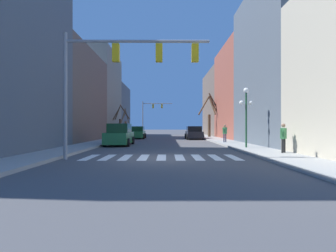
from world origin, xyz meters
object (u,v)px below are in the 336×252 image
object	(u,v)px
traffic_signal_near	(120,65)
street_tree_right_mid	(120,122)
pedestrian_waiting_at_curb	(283,135)
street_tree_left_mid	(210,115)
street_lamp_right_corner	(246,105)
car_driving_away_lane	(137,133)
traffic_signal_far	(151,111)
car_at_intersection	(194,133)
car_parked_right_far	(120,135)
pedestrian_on_left_sidewalk	(225,132)
street_tree_left_far	(125,124)

from	to	relation	value
traffic_signal_near	street_tree_right_mid	distance (m)	22.37
traffic_signal_near	pedestrian_waiting_at_curb	distance (m)	9.20
pedestrian_waiting_at_curb	street_tree_left_mid	size ratio (longest dim) A/B	0.26
street_lamp_right_corner	street_tree_right_mid	xyz separation A→B (m)	(-11.42, 16.73, -0.86)
traffic_signal_near	car_driving_away_lane	size ratio (longest dim) A/B	1.64
traffic_signal_far	car_at_intersection	bearing A→B (deg)	-72.78
street_lamp_right_corner	car_at_intersection	xyz separation A→B (m)	(-1.99, 14.30, -2.25)
car_driving_away_lane	car_parked_right_far	distance (m)	11.88
car_at_intersection	street_tree_right_mid	xyz separation A→B (m)	(-9.42, 2.42, 1.39)
car_driving_away_lane	car_parked_right_far	size ratio (longest dim) A/B	0.90
street_lamp_right_corner	street_tree_right_mid	bearing A→B (deg)	124.31
traffic_signal_far	car_parked_right_far	world-z (taller)	traffic_signal_far
traffic_signal_far	pedestrian_on_left_sidewalk	distance (m)	30.69
car_driving_away_lane	pedestrian_waiting_at_curb	bearing A→B (deg)	-152.90
traffic_signal_far	street_tree_right_mid	xyz separation A→B (m)	(-2.95, -18.46, -2.60)
street_lamp_right_corner	street_tree_left_mid	xyz separation A→B (m)	(0.67, 18.23, 0.09)
traffic_signal_near	pedestrian_on_left_sidewalk	distance (m)	13.74
car_driving_away_lane	street_tree_left_far	xyz separation A→B (m)	(-2.15, 4.09, 1.15)
street_lamp_right_corner	street_tree_right_mid	size ratio (longest dim) A/B	0.94
traffic_signal_near	street_lamp_right_corner	world-z (taller)	traffic_signal_near
car_driving_away_lane	street_tree_right_mid	distance (m)	2.76
traffic_signal_far	street_lamp_right_corner	world-z (taller)	traffic_signal_far
street_tree_right_mid	street_tree_left_mid	distance (m)	12.21
pedestrian_on_left_sidewalk	street_tree_left_mid	xyz separation A→B (m)	(0.79, 12.35, 2.00)
car_at_intersection	pedestrian_on_left_sidewalk	xyz separation A→B (m)	(1.88, -8.42, 0.34)
street_tree_left_far	street_lamp_right_corner	bearing A→B (deg)	-60.63
car_at_intersection	pedestrian_on_left_sidewalk	distance (m)	8.63
car_parked_right_far	traffic_signal_far	bearing A→B (deg)	-1.39
car_parked_right_far	street_tree_left_mid	bearing A→B (deg)	-35.00
street_lamp_right_corner	street_tree_right_mid	world-z (taller)	street_tree_right_mid
street_lamp_right_corner	car_at_intersection	distance (m)	14.62
pedestrian_waiting_at_curb	street_tree_left_mid	distance (m)	21.95
street_lamp_right_corner	street_tree_right_mid	distance (m)	20.27
car_driving_away_lane	car_at_intersection	bearing A→B (deg)	-103.25
street_tree_left_far	street_tree_right_mid	size ratio (longest dim) A/B	0.94
street_lamp_right_corner	street_tree_left_far	xyz separation A→B (m)	(-11.30, 20.08, -1.11)
street_lamp_right_corner	car_driving_away_lane	bearing A→B (deg)	119.79
car_parked_right_far	street_tree_left_mid	world-z (taller)	street_tree_left_mid
traffic_signal_far	car_at_intersection	distance (m)	22.23
pedestrian_on_left_sidewalk	street_tree_left_mid	world-z (taller)	street_tree_left_mid
street_tree_left_far	street_tree_right_mid	world-z (taller)	street_tree_right_mid
car_driving_away_lane	street_tree_right_mid	size ratio (longest dim) A/B	0.98
traffic_signal_near	street_tree_left_mid	distance (m)	24.85
street_tree_left_far	street_tree_left_mid	distance (m)	12.17
pedestrian_waiting_at_curb	car_at_intersection	bearing A→B (deg)	-124.83
street_tree_left_far	car_at_intersection	bearing A→B (deg)	-31.83
pedestrian_waiting_at_curb	street_tree_right_mid	size ratio (longest dim) A/B	0.36
street_lamp_right_corner	pedestrian_on_left_sidewalk	bearing A→B (deg)	91.15
pedestrian_on_left_sidewalk	car_parked_right_far	bearing A→B (deg)	149.85
traffic_signal_far	street_tree_left_far	size ratio (longest dim) A/B	1.64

